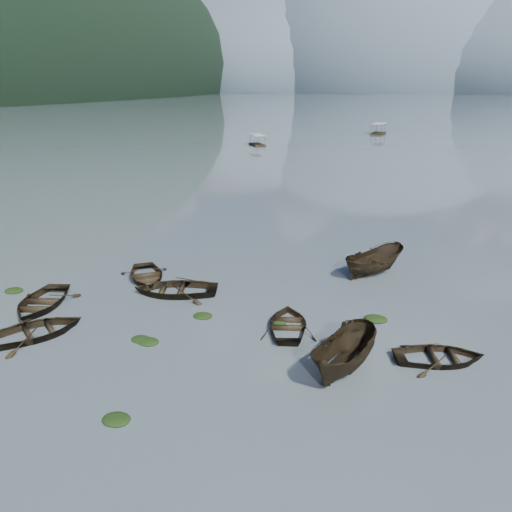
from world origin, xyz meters
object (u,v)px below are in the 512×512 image
(rowboat_0, at_px, (42,306))
(pontoon_left, at_px, (257,145))
(rowboat_3, at_px, (288,328))
(pontoon_centre, at_px, (378,134))

(rowboat_0, distance_m, pontoon_left, 77.81)
(pontoon_left, bearing_deg, rowboat_0, -114.09)
(rowboat_0, relative_size, pontoon_left, 0.88)
(rowboat_3, distance_m, pontoon_centre, 106.99)
(pontoon_left, relative_size, pontoon_centre, 0.80)
(pontoon_left, xyz_separation_m, pontoon_centre, (21.06, 31.79, 0.00))
(pontoon_left, height_order, pontoon_centre, pontoon_centre)
(rowboat_0, relative_size, pontoon_centre, 0.71)
(rowboat_0, xyz_separation_m, rowboat_3, (13.64, 1.74, 0.00))
(rowboat_0, distance_m, rowboat_3, 13.75)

